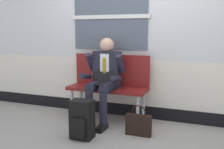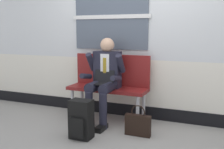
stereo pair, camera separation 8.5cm
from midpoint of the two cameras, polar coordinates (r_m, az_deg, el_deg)
ground_plane at (r=3.79m, az=1.67°, el=-11.89°), size 18.00×18.00×0.00m
station_wall at (r=4.26m, az=5.50°, el=10.99°), size 6.68×0.16×3.03m
bench_with_person at (r=4.19m, az=0.05°, el=-1.54°), size 1.23×0.42×1.00m
person_seated at (r=3.98m, az=-1.11°, el=-0.69°), size 0.57×0.70×1.26m
backpack at (r=3.50m, az=-5.86°, el=-9.48°), size 0.28×0.24×0.50m
handbag at (r=3.61m, az=6.16°, el=-10.45°), size 0.34×0.08×0.41m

